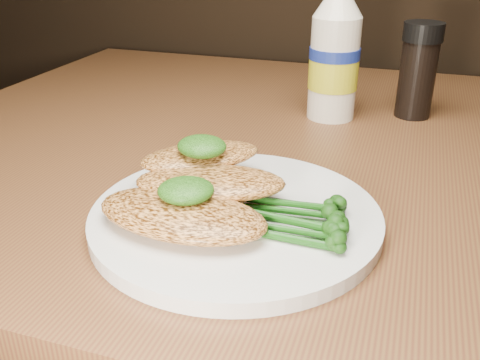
% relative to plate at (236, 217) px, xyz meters
% --- Properties ---
extents(plate, '(0.26, 0.26, 0.01)m').
position_rel_plate_xyz_m(plate, '(0.00, 0.00, 0.00)').
color(plate, white).
rests_on(plate, dining_table).
extents(chicken_front, '(0.15, 0.09, 0.02)m').
position_rel_plate_xyz_m(chicken_front, '(-0.03, -0.04, 0.02)').
color(chicken_front, '#E29348').
rests_on(chicken_front, plate).
extents(chicken_mid, '(0.15, 0.10, 0.02)m').
position_rel_plate_xyz_m(chicken_mid, '(-0.03, 0.01, 0.03)').
color(chicken_mid, '#E29348').
rests_on(chicken_mid, plate).
extents(chicken_back, '(0.13, 0.12, 0.02)m').
position_rel_plate_xyz_m(chicken_back, '(-0.05, 0.05, 0.03)').
color(chicken_back, '#E29348').
rests_on(chicken_back, plate).
extents(pesto_front, '(0.06, 0.06, 0.02)m').
position_rel_plate_xyz_m(pesto_front, '(-0.03, -0.03, 0.04)').
color(pesto_front, black).
rests_on(pesto_front, chicken_front).
extents(pesto_back, '(0.05, 0.05, 0.02)m').
position_rel_plate_xyz_m(pesto_back, '(-0.05, 0.04, 0.05)').
color(pesto_back, black).
rests_on(pesto_back, chicken_back).
extents(broccolini_bundle, '(0.14, 0.11, 0.02)m').
position_rel_plate_xyz_m(broccolini_bundle, '(0.05, -0.01, 0.02)').
color(broccolini_bundle, '#154A10').
rests_on(broccolini_bundle, plate).
extents(mayo_bottle, '(0.08, 0.08, 0.19)m').
position_rel_plate_xyz_m(mayo_bottle, '(0.03, 0.32, 0.09)').
color(mayo_bottle, white).
rests_on(mayo_bottle, dining_table).
extents(pepper_grinder, '(0.07, 0.07, 0.13)m').
position_rel_plate_xyz_m(pepper_grinder, '(0.14, 0.36, 0.06)').
color(pepper_grinder, black).
rests_on(pepper_grinder, dining_table).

